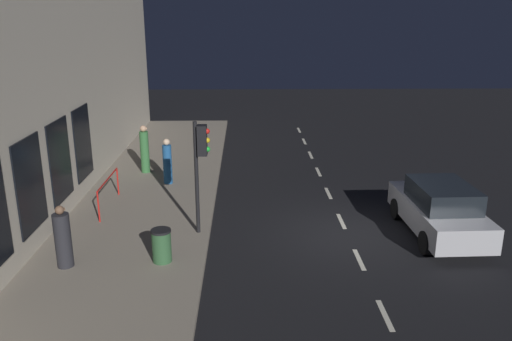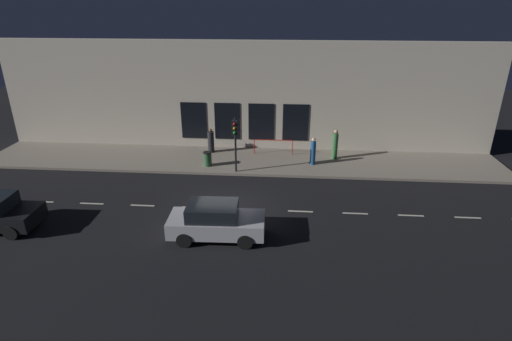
{
  "view_description": "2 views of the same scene",
  "coord_description": "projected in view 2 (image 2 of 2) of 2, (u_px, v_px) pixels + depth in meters",
  "views": [
    {
      "loc": [
        2.96,
        13.79,
        6.17
      ],
      "look_at": [
        2.64,
        -1.19,
        1.6
      ],
      "focal_mm": 36.32,
      "sensor_mm": 36.0,
      "label": 1
    },
    {
      "loc": [
        -17.56,
        -2.82,
        9.51
      ],
      "look_at": [
        0.54,
        -1.4,
        1.84
      ],
      "focal_mm": 28.83,
      "sensor_mm": 36.0,
      "label": 2
    }
  ],
  "objects": [
    {
      "name": "pedestrian_0",
      "position": [
        335.0,
        145.0,
        25.54
      ],
      "size": [
        0.41,
        0.41,
        1.88
      ],
      "rotation": [
        0.0,
        0.0,
        1.8
      ],
      "color": "#336B38",
      "rests_on": "sidewalk"
    },
    {
      "name": "lane_centre_line",
      "position": [
        247.0,
        209.0,
        19.96
      ],
      "size": [
        0.12,
        27.2,
        0.01
      ],
      "color": "beige",
      "rests_on": "ground"
    },
    {
      "name": "building_facade",
      "position": [
        244.0,
        97.0,
        26.74
      ],
      "size": [
        0.65,
        32.0,
        7.08
      ],
      "color": "beige",
      "rests_on": "ground"
    },
    {
      "name": "red_railing",
      "position": [
        273.0,
        143.0,
        26.3
      ],
      "size": [
        0.05,
        2.5,
        0.97
      ],
      "color": "red",
      "rests_on": "sidewalk"
    },
    {
      "name": "parked_car_1",
      "position": [
        216.0,
        221.0,
        17.35
      ],
      "size": [
        1.9,
        4.1,
        1.58
      ],
      "rotation": [
        0.0,
        0.0,
        3.17
      ],
      "color": "#B7B7BC",
      "rests_on": "ground"
    },
    {
      "name": "sidewalk",
      "position": [
        241.0,
        160.0,
        25.74
      ],
      "size": [
        4.5,
        32.0,
        0.15
      ],
      "color": "gray",
      "rests_on": "ground"
    },
    {
      "name": "ground_plane",
      "position": [
        226.0,
        209.0,
        20.03
      ],
      "size": [
        60.0,
        60.0,
        0.0
      ],
      "primitive_type": "plane",
      "color": "black"
    },
    {
      "name": "pedestrian_1",
      "position": [
        211.0,
        141.0,
        26.68
      ],
      "size": [
        0.57,
        0.57,
        1.6
      ],
      "rotation": [
        0.0,
        0.0,
        2.22
      ],
      "color": "#232328",
      "rests_on": "sidewalk"
    },
    {
      "name": "traffic_light",
      "position": [
        235.0,
        134.0,
        22.91
      ],
      "size": [
        0.46,
        0.32,
        3.23
      ],
      "color": "black",
      "rests_on": "sidewalk"
    },
    {
      "name": "trash_bin",
      "position": [
        208.0,
        159.0,
        24.6
      ],
      "size": [
        0.51,
        0.51,
        0.86
      ],
      "color": "#2D5633",
      "rests_on": "sidewalk"
    },
    {
      "name": "pedestrian_2",
      "position": [
        313.0,
        152.0,
        24.68
      ],
      "size": [
        0.46,
        0.46,
        1.68
      ],
      "rotation": [
        0.0,
        0.0,
        2.41
      ],
      "color": "#1E5189",
      "rests_on": "sidewalk"
    }
  ]
}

